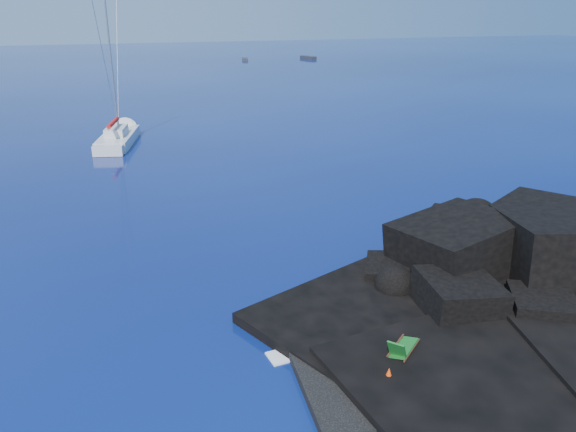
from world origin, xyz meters
name	(u,v)px	position (x,y,z in m)	size (l,w,h in m)	color
ground	(301,405)	(0.00, 0.00, 0.00)	(400.00, 400.00, 0.00)	#040B3F
headland	(551,298)	(13.00, 3.00, 0.00)	(24.00, 24.00, 3.60)	black
beach	(414,368)	(4.50, 0.50, 0.00)	(8.50, 6.00, 0.70)	black
surf_foam	(369,307)	(5.00, 5.00, 0.00)	(10.00, 8.00, 0.06)	white
sailboat	(119,143)	(-3.23, 40.58, 0.00)	(2.75, 13.10, 13.74)	silver
deck_chair	(404,342)	(4.23, 0.85, 0.93)	(1.69, 0.74, 1.16)	#15621E
towel	(453,379)	(5.10, -0.92, 0.38)	(2.07, 0.98, 0.05)	silver
sunbather	(453,376)	(5.10, -0.92, 0.52)	(1.71, 0.42, 0.23)	tan
marker_cone	(389,375)	(3.00, -0.29, 0.63)	(0.37, 0.37, 0.56)	#FF4B0D
distant_boat_a	(245,60)	(31.25, 121.86, 0.00)	(1.28, 4.11, 0.55)	#292A2F
distant_boat_b	(308,59)	(47.13, 120.49, 0.00)	(1.56, 5.02, 0.67)	#26272C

